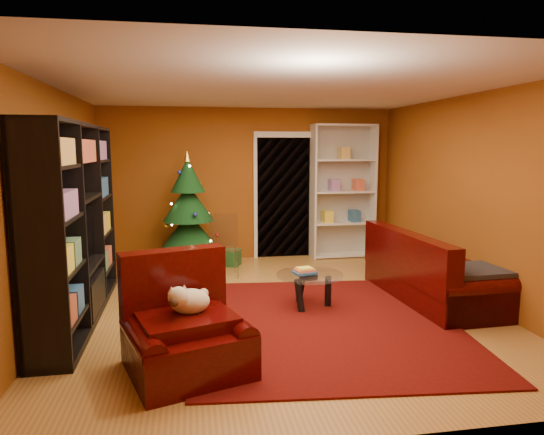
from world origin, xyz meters
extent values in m
cube|color=#A06F30|center=(0.00, 0.00, -0.03)|extent=(5.00, 5.50, 0.05)
cube|color=silver|center=(0.00, 0.00, 2.62)|extent=(5.00, 5.50, 0.05)
cube|color=brown|center=(0.00, 2.77, 1.30)|extent=(5.00, 0.05, 2.60)
cube|color=brown|center=(-2.52, 0.00, 1.30)|extent=(0.05, 5.50, 2.60)
cube|color=brown|center=(2.52, 0.00, 1.30)|extent=(0.05, 5.50, 2.60)
cube|color=#520B07|center=(0.44, -0.62, 0.01)|extent=(3.07, 3.49, 0.02)
cube|color=teal|center=(-1.73, 1.59, 0.15)|extent=(0.34, 0.34, 0.30)
cube|color=#1F5625|center=(-0.37, 2.22, 0.13)|extent=(0.35, 0.35, 0.27)
cube|color=maroon|center=(-0.82, 2.54, 0.11)|extent=(0.24, 0.24, 0.22)
camera|label=1|loc=(-1.01, -5.58, 1.93)|focal=32.00mm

